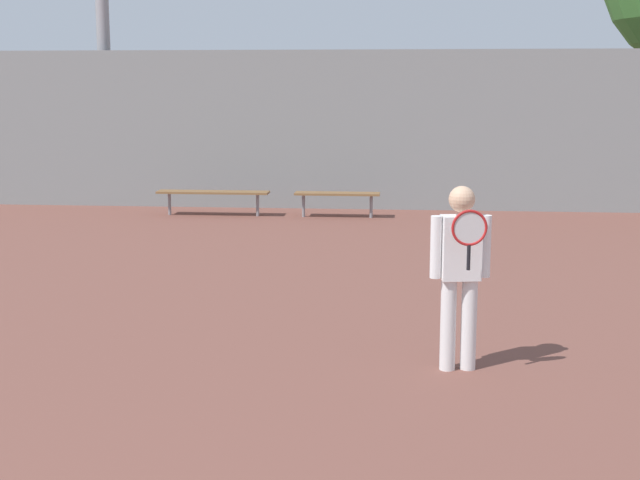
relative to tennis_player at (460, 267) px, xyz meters
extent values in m
cylinder|color=silver|center=(-0.09, -0.01, -0.53)|extent=(0.14, 0.14, 0.83)
cylinder|color=silver|center=(0.09, 0.03, -0.53)|extent=(0.14, 0.14, 0.83)
cube|color=white|center=(0.00, 0.01, 0.17)|extent=(0.38, 0.26, 0.57)
cylinder|color=white|center=(-0.22, -0.03, 0.18)|extent=(0.10, 0.10, 0.55)
cylinder|color=white|center=(0.22, 0.05, 0.18)|extent=(0.10, 0.10, 0.55)
sphere|color=#DBAD89|center=(0.00, 0.01, 0.60)|extent=(0.23, 0.23, 0.23)
cylinder|color=black|center=(0.05, -0.27, 0.14)|extent=(0.03, 0.03, 0.22)
torus|color=red|center=(0.05, -0.27, 0.39)|extent=(0.31, 0.08, 0.31)
cylinder|color=silver|center=(0.05, -0.27, 0.39)|extent=(0.26, 0.06, 0.27)
cube|color=brown|center=(-4.22, 9.15, -0.49)|extent=(2.19, 0.40, 0.04)
cylinder|color=gray|center=(-5.10, 9.15, -0.73)|extent=(0.06, 0.06, 0.44)
cylinder|color=gray|center=(-3.35, 9.15, -0.73)|extent=(0.06, 0.06, 0.44)
cube|color=brown|center=(-1.80, 9.15, -0.49)|extent=(1.64, 0.40, 0.04)
cylinder|color=gray|center=(-2.45, 9.15, -0.73)|extent=(0.06, 0.06, 0.44)
cylinder|color=gray|center=(-1.14, 9.15, -0.73)|extent=(0.06, 0.06, 0.44)
cube|color=gray|center=(-2.73, 10.36, 0.66)|extent=(26.34, 0.06, 3.22)
camera|label=1|loc=(-0.50, -7.80, 1.60)|focal=50.00mm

